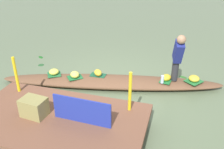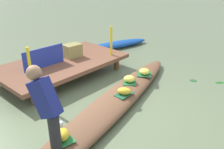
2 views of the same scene
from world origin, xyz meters
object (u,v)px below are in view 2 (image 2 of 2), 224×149
at_px(banana_bunch_2, 129,79).
at_px(banana_bunch_4, 144,71).
at_px(water_bottle, 61,127).
at_px(market_banner, 44,57).
at_px(banana_bunch_3, 124,91).
at_px(moored_boat, 115,45).
at_px(produce_crate, 73,51).
at_px(banana_bunch_0, 62,134).
at_px(vendor_person, 46,104).
at_px(vendor_boat, 111,105).

xyz_separation_m(banana_bunch_2, banana_bunch_4, (0.58, -0.00, -0.01)).
xyz_separation_m(banana_bunch_2, water_bottle, (-2.12, -0.33, 0.02)).
height_order(banana_bunch_2, market_banner, market_banner).
bearing_deg(banana_bunch_3, water_bottle, -177.98).
relative_size(banana_bunch_3, market_banner, 0.26).
relative_size(moored_boat, banana_bunch_3, 9.25).
relative_size(moored_boat, banana_bunch_4, 10.18).
relative_size(banana_bunch_4, produce_crate, 0.58).
height_order(banana_bunch_0, water_bottle, water_bottle).
relative_size(banana_bunch_2, water_bottle, 1.29).
bearing_deg(moored_boat, vendor_person, -131.92).
xyz_separation_m(vendor_boat, water_bottle, (-1.26, -0.10, 0.21)).
bearing_deg(moored_boat, market_banner, -153.59).
relative_size(banana_bunch_3, produce_crate, 0.64).
distance_m(banana_bunch_2, banana_bunch_3, 0.58).
relative_size(water_bottle, market_banner, 0.18).
bearing_deg(banana_bunch_2, vendor_boat, -164.94).
height_order(banana_bunch_3, water_bottle, water_bottle).
distance_m(banana_bunch_2, market_banner, 2.08).
height_order(banana_bunch_0, vendor_person, vendor_person).
distance_m(vendor_boat, banana_bunch_3, 0.40).
height_order(moored_boat, banana_bunch_3, banana_bunch_3).
bearing_deg(market_banner, banana_bunch_3, -75.75).
bearing_deg(banana_bunch_2, vendor_person, -168.71).
distance_m(moored_boat, banana_bunch_2, 3.25).
relative_size(vendor_boat, produce_crate, 12.58).
height_order(banana_bunch_4, water_bottle, water_bottle).
bearing_deg(vendor_person, produce_crate, 45.06).
height_order(moored_boat, vendor_person, vendor_person).
distance_m(vendor_person, produce_crate, 3.33).
bearing_deg(market_banner, produce_crate, 5.48).
xyz_separation_m(market_banner, produce_crate, (0.90, 0.06, -0.06)).
bearing_deg(banana_bunch_0, banana_bunch_3, 6.91).
distance_m(banana_bunch_3, water_bottle, 1.61).
bearing_deg(market_banner, banana_bunch_2, -59.86).
bearing_deg(produce_crate, banana_bunch_3, -101.82).
xyz_separation_m(vendor_boat, market_banner, (-0.10, 2.04, 0.52)).
distance_m(banana_bunch_2, produce_crate, 1.88).
bearing_deg(vendor_boat, banana_bunch_0, 177.87).
xyz_separation_m(vendor_boat, banana_bunch_0, (-1.33, -0.25, 0.20)).
relative_size(vendor_boat, vendor_person, 4.54).
height_order(moored_boat, banana_bunch_2, banana_bunch_2).
bearing_deg(water_bottle, produce_crate, 46.88).
height_order(banana_bunch_3, vendor_person, vendor_person).
xyz_separation_m(banana_bunch_4, vendor_person, (-2.99, -0.48, 0.62)).
bearing_deg(moored_boat, banana_bunch_4, -108.16).
height_order(vendor_boat, water_bottle, water_bottle).
relative_size(vendor_person, produce_crate, 2.77).
bearing_deg(vendor_boat, produce_crate, 56.43).
bearing_deg(banana_bunch_3, market_banner, 102.26).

